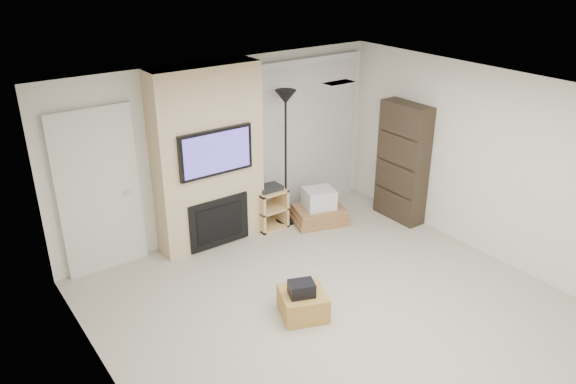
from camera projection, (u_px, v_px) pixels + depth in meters
floor at (350, 320)px, 6.32m from camera, size 5.00×5.50×0.00m
ceiling at (362, 104)px, 5.30m from camera, size 5.00×5.50×0.00m
wall_back at (224, 149)px, 7.85m from camera, size 5.00×0.00×2.50m
wall_left at (121, 304)px, 4.48m from camera, size 0.00×5.50×2.50m
wall_right at (502, 170)px, 7.14m from camera, size 0.00×5.50×2.50m
hvac_vent at (339, 83)px, 6.11m from camera, size 0.35×0.18×0.01m
ottoman at (303, 303)px, 6.36m from camera, size 0.65×0.65×0.30m
black_bag at (302, 289)px, 6.22m from camera, size 0.34×0.31×0.16m
fireplace_wall at (209, 159)px, 7.51m from camera, size 1.50×0.47×2.50m
entry_door at (99, 193)px, 6.95m from camera, size 1.02×0.11×2.14m
vertical_blinds at (305, 130)px, 8.55m from camera, size 1.98×0.10×2.37m
floor_lamp at (286, 120)px, 7.90m from camera, size 0.30×0.30×2.03m
av_stand at (270, 206)px, 8.27m from camera, size 0.45×0.38×0.66m
box_stack at (319, 209)px, 8.47m from camera, size 0.93×0.80×0.53m
bookshelf at (403, 163)px, 8.34m from camera, size 0.30×0.80×1.80m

